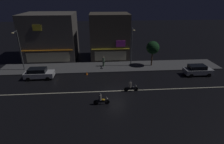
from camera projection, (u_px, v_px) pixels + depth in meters
The scene contains 14 objects.
ground_plane at pixel (116, 91), 24.03m from camera, with size 140.00×140.00×0.00m, color black.
lane_divider_stripe at pixel (116, 91), 24.02m from camera, with size 36.28×0.16×0.01m, color beige.
sidewalk_far at pixel (111, 67), 31.91m from camera, with size 38.19×4.86×0.14m, color #4C4C4F.
storefront_left_block at pixel (109, 36), 35.25m from camera, with size 7.38×6.27×8.64m.
storefront_center_block at pixel (51, 36), 35.45m from camera, with size 9.63×8.44×8.64m.
streetlamp_west at pixel (19, 47), 28.75m from camera, with size 0.44×1.64×6.62m.
streetlamp_mid at pixel (132, 44), 30.48m from camera, with size 0.44×1.64×6.68m.
pedestrian_on_sidewalk at pixel (104, 62), 31.70m from camera, with size 0.37×0.37×1.75m.
street_tree at pixel (153, 48), 31.07m from camera, with size 2.24×2.24×4.39m.
parked_car_near_kerb at pixel (198, 70), 28.47m from camera, with size 4.30×1.98×1.67m.
parked_car_trailing at pixel (39, 73), 27.27m from camera, with size 4.30×1.98×1.67m.
motorcycle_lead at pixel (131, 87), 23.71m from camera, with size 1.90×0.60×1.52m.
motorcycle_following at pixel (101, 100), 20.84m from camera, with size 1.90×0.60×1.52m.
traffic_cone at pixel (87, 73), 28.80m from camera, with size 0.36×0.36×0.55m, color orange.
Camera 1 is at (-2.13, -20.95, 11.85)m, focal length 28.86 mm.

